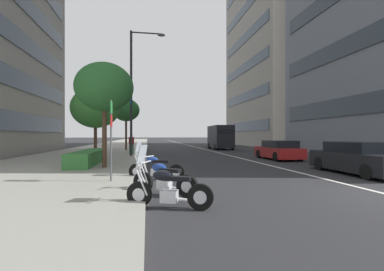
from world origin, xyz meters
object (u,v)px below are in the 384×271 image
parking_sign_by_curb (111,130)px  street_tree_mid_sidewalk (95,108)px  car_following_behind (279,150)px  street_tree_far_plaza (104,87)px  street_tree_by_lamp_post (126,110)px  motorcycle_nearest_camera (167,190)px  pedestrian_on_plaza (131,144)px  motorcycle_under_tarp (164,181)px  motorcycle_by_sign_pole (155,168)px  street_lamp_with_banners (136,83)px  car_approaching_light (358,159)px  delivery_van_ahead (220,137)px

parking_sign_by_curb → street_tree_mid_sidewalk: street_tree_mid_sidewalk is taller
car_following_behind → street_tree_far_plaza: 12.37m
street_tree_by_lamp_post → street_tree_far_plaza: bearing=-179.4°
motorcycle_nearest_camera → street_tree_far_plaza: 8.45m
parking_sign_by_curb → street_tree_far_plaza: bearing=11.5°
pedestrian_on_plaza → parking_sign_by_curb: bearing=-129.4°
motorcycle_under_tarp → motorcycle_by_sign_pole: size_ratio=0.84×
street_tree_mid_sidewalk → street_tree_far_plaza: bearing=-166.4°
street_lamp_with_banners → street_tree_far_plaza: street_lamp_with_banners is taller
parking_sign_by_curb → street_tree_by_lamp_post: (19.94, 1.00, 2.47)m
motorcycle_nearest_camera → street_tree_far_plaza: bearing=-50.1°
motorcycle_nearest_camera → car_approaching_light: size_ratio=0.42×
car_approaching_light → pedestrian_on_plaza: bearing=41.6°
car_approaching_light → street_tree_mid_sidewalk: size_ratio=0.96×
parking_sign_by_curb → street_tree_by_lamp_post: 20.11m
parking_sign_by_curb → pedestrian_on_plaza: bearing=0.4°
pedestrian_on_plaza → motorcycle_by_sign_pole: bearing=-122.6°
motorcycle_by_sign_pole → car_approaching_light: bearing=-159.9°
motorcycle_under_tarp → parking_sign_by_curb: parking_sign_by_curb is taller
delivery_van_ahead → street_tree_far_plaza: street_tree_far_plaza is taller
motorcycle_under_tarp → motorcycle_by_sign_pole: (2.75, 0.16, 0.02)m
motorcycle_by_sign_pole → street_tree_by_lamp_post: 19.52m
street_lamp_with_banners → street_tree_mid_sidewalk: bearing=106.2°
motorcycle_nearest_camera → motorcycle_by_sign_pole: bearing=-66.8°
motorcycle_by_sign_pole → street_tree_mid_sidewalk: street_tree_mid_sidewalk is taller
street_lamp_with_banners → parking_sign_by_curb: bearing=178.2°
motorcycle_under_tarp → street_tree_far_plaza: street_tree_far_plaza is taller
car_following_behind → street_tree_by_lamp_post: size_ratio=0.77×
car_following_behind → pedestrian_on_plaza: pedestrian_on_plaza is taller
car_following_behind → pedestrian_on_plaza: 11.66m
motorcycle_by_sign_pole → street_tree_by_lamp_post: (18.96, 2.50, 3.90)m
car_approaching_light → car_following_behind: car_approaching_light is taller
motorcycle_under_tarp → car_approaching_light: (2.85, -8.63, 0.26)m
street_tree_far_plaza → street_tree_mid_sidewalk: bearing=13.6°
street_tree_by_lamp_post → pedestrian_on_plaza: size_ratio=3.35×
motorcycle_by_sign_pole → street_lamp_with_banners: street_lamp_with_banners is taller
car_following_behind → street_tree_by_lamp_post: 16.59m
street_tree_mid_sidewalk → street_lamp_with_banners: bearing=-73.8°
motorcycle_by_sign_pole → parking_sign_by_curb: (-0.98, 1.50, 1.42)m
delivery_van_ahead → pedestrian_on_plaza: (-8.99, 10.05, -0.56)m
parking_sign_by_curb → street_tree_mid_sidewalk: (10.65, 2.42, 1.77)m
pedestrian_on_plaza → delivery_van_ahead: bearing=2.0°
motorcycle_under_tarp → pedestrian_on_plaza: pedestrian_on_plaza is taller
street_tree_by_lamp_post → motorcycle_by_sign_pole: bearing=-172.5°
street_lamp_with_banners → pedestrian_on_plaza: 5.18m
street_tree_by_lamp_post → pedestrian_on_plaza: bearing=-171.8°
motorcycle_under_tarp → delivery_van_ahead: (24.41, -8.29, 1.10)m
street_tree_far_plaza → motorcycle_by_sign_pole: bearing=-143.1°
motorcycle_nearest_camera → pedestrian_on_plaza: bearing=-63.1°
car_approaching_light → street_tree_by_lamp_post: (18.86, 11.28, 3.66)m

